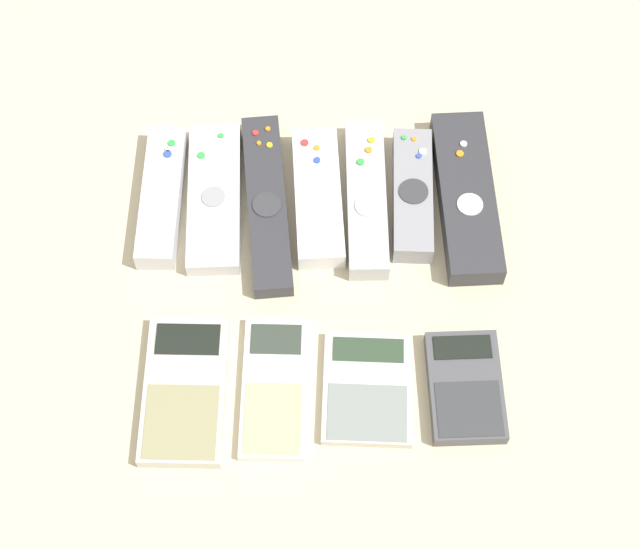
% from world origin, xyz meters
% --- Properties ---
extents(ground_plane, '(3.00, 3.00, 0.00)m').
position_xyz_m(ground_plane, '(0.00, 0.00, 0.00)').
color(ground_plane, beige).
extents(remote_0, '(0.05, 0.17, 0.03)m').
position_xyz_m(remote_0, '(-0.17, 0.13, 0.01)').
color(remote_0, silver).
rests_on(remote_0, ground_plane).
extents(remote_1, '(0.06, 0.18, 0.02)m').
position_xyz_m(remote_1, '(-0.11, 0.13, 0.01)').
color(remote_1, silver).
rests_on(remote_1, ground_plane).
extents(remote_2, '(0.06, 0.22, 0.02)m').
position_xyz_m(remote_2, '(-0.05, 0.12, 0.01)').
color(remote_2, '#333338').
rests_on(remote_2, ground_plane).
extents(remote_3, '(0.05, 0.16, 0.03)m').
position_xyz_m(remote_3, '(-0.00, 0.13, 0.01)').
color(remote_3, white).
rests_on(remote_3, ground_plane).
extents(remote_4, '(0.04, 0.19, 0.03)m').
position_xyz_m(remote_4, '(0.05, 0.12, 0.01)').
color(remote_4, '#B7B7BC').
rests_on(remote_4, ground_plane).
extents(remote_5, '(0.05, 0.16, 0.03)m').
position_xyz_m(remote_5, '(0.10, 0.13, 0.01)').
color(remote_5, gray).
rests_on(remote_5, ground_plane).
extents(remote_6, '(0.06, 0.20, 0.03)m').
position_xyz_m(remote_6, '(0.16, 0.12, 0.01)').
color(remote_6, '#333338').
rests_on(remote_6, ground_plane).
extents(calculator_0, '(0.09, 0.15, 0.02)m').
position_xyz_m(calculator_0, '(-0.13, -0.09, 0.01)').
color(calculator_0, beige).
rests_on(calculator_0, ground_plane).
extents(calculator_1, '(0.07, 0.15, 0.01)m').
position_xyz_m(calculator_1, '(-0.05, -0.09, 0.01)').
color(calculator_1, silver).
rests_on(calculator_1, ground_plane).
extents(calculator_2, '(0.09, 0.12, 0.01)m').
position_xyz_m(calculator_2, '(0.04, -0.09, 0.01)').
color(calculator_2, beige).
rests_on(calculator_2, ground_plane).
extents(calculator_3, '(0.07, 0.11, 0.02)m').
position_xyz_m(calculator_3, '(0.14, -0.09, 0.01)').
color(calculator_3, '#4C4C51').
rests_on(calculator_3, ground_plane).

